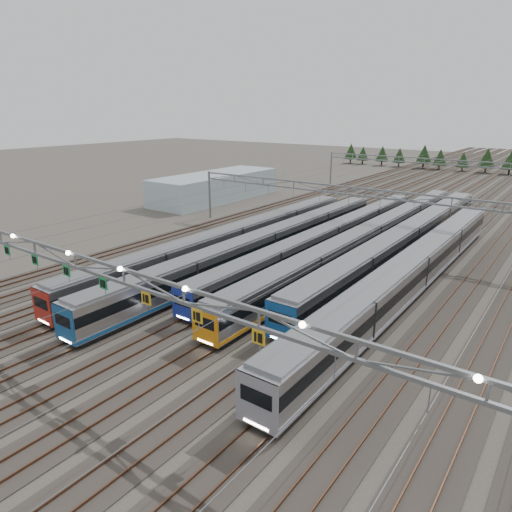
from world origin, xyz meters
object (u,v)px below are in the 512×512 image
Objects in this scene: train_c at (330,237)px; gantry_mid at (364,199)px; train_e at (407,240)px; train_f at (413,272)px; west_shed at (216,187)px; train_a at (235,240)px; train_b at (266,244)px; gantry_near at (122,280)px; gantry_far at (451,167)px; train_d at (371,237)px.

train_c is 0.97× the size of gantry_mid.
train_f is at bearing -68.79° from train_e.
west_shed is at bearing 152.59° from train_c.
train_a is 1.74× the size of west_shed.
west_shed is at bearing 139.53° from train_b.
train_c is at bearing 93.62° from gantry_near.
train_e is 1.05× the size of gantry_far.
train_a is 4.54m from train_b.
gantry_near reaches higher than gantry_far.
train_d is (4.50, 3.02, 0.09)m from train_c.
gantry_mid is (-2.25, 2.26, 4.40)m from train_d.
gantry_far reaches higher than train_e.
train_a is 0.96× the size of train_f.
train_d is 38.27m from gantry_near.
train_e reaches higher than train_c.
train_f is at bearing -28.17° from west_shed.
gantry_far reaches higher than train_a.
train_c is at bearing 44.50° from train_a.
gantry_far is (-6.75, 46.53, 4.25)m from train_e.
train_e is 1.05× the size of gantry_mid.
train_a reaches higher than train_c.
train_e is 8.12m from gantry_mid.
train_b is 18.05m from train_e.
train_c is 15.61m from train_f.
gantry_near reaches higher than west_shed.
gantry_near is 1.00× the size of gantry_mid.
train_d is 14.11m from train_f.
train_c is 35.28m from gantry_near.
train_c is at bearing -113.05° from gantry_mid.
gantry_near is at bearing -93.47° from train_d.
train_a is 12.62m from train_c.
train_b is (4.50, 0.62, -0.01)m from train_a.
train_d is at bearing 129.64° from train_f.
gantry_mid reaches higher than train_f.
gantry_mid and gantry_far have the same top height.
train_e is at bearing -18.35° from west_shed.
gantry_far is at bearing 100.95° from train_f.
train_a is 17.98m from train_d.
gantry_near is at bearing -90.07° from gantry_mid.
gantry_mid is 1.88× the size of west_shed.
train_f reaches higher than train_a.
train_e is 47.47m from west_shed.
gantry_mid reaches higher than train_c.
train_f is at bearing -30.15° from train_c.
gantry_near is 40.12m from gantry_mid.
train_b is 41.49m from west_shed.
gantry_far is at bearing 39.51° from west_shed.
train_b is 1.84× the size of west_shed.
train_a is 0.93× the size of gantry_near.
gantry_mid is (0.05, 40.12, -0.70)m from gantry_near.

